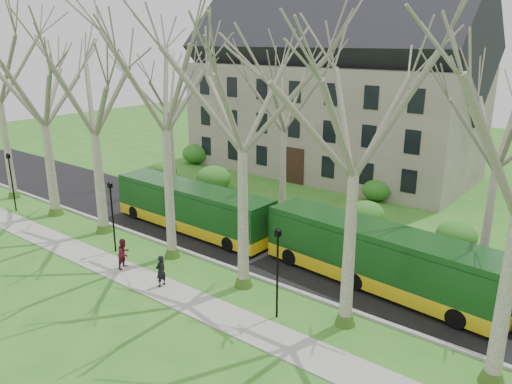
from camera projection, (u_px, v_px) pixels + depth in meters
ground at (199, 273)px, 27.29m from camera, size 120.00×120.00×0.00m
sidewalk at (164, 290)px, 25.40m from camera, size 70.00×2.00×0.06m
road at (260, 242)px, 31.41m from camera, size 80.00×8.00×0.06m
curb at (217, 263)px, 28.39m from camera, size 80.00×0.25×0.14m
building at (331, 86)px, 46.49m from camera, size 26.50×12.20×16.00m
tree_row_verge at (198, 147)px, 25.45m from camera, size 49.00×7.00×14.00m
tree_row_far at (294, 133)px, 34.57m from camera, size 33.00×7.00×12.00m
lamp_row at (183, 235)px, 25.78m from camera, size 36.22×0.22×4.30m
hedges at (279, 185)px, 40.27m from camera, size 30.60×8.60×2.00m
bus_lead at (192, 207)px, 33.00m from camera, size 12.38×2.82×3.08m
bus_follow at (380, 257)px, 25.32m from camera, size 13.08×3.79×3.23m
pedestrian_a at (161, 271)px, 25.52m from camera, size 0.42×0.62×1.68m
pedestrian_b at (124, 253)px, 27.55m from camera, size 0.83×0.96×1.71m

